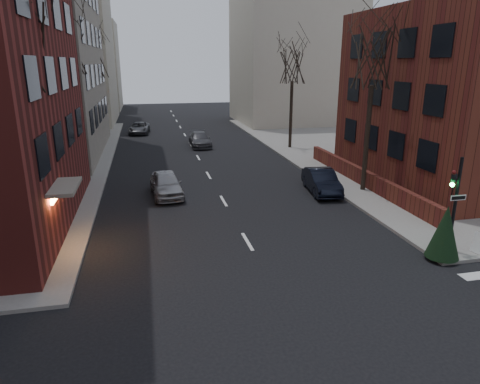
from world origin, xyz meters
The scene contains 18 objects.
building_right_brick centered at (16.50, 19.00, 5.50)m, with size 12.00×14.00×11.00m, color #5F271B.
low_wall_right centered at (9.30, 19.00, 0.65)m, with size 0.35×16.00×1.00m, color #5F271B.
building_distant_la centered at (-15.00, 55.00, 9.00)m, with size 14.00×16.00×18.00m, color #BAB39D.
building_distant_ra centered at (15.00, 50.00, 8.00)m, with size 14.00×14.00×16.00m, color #BAB39D.
building_distant_lb centered at (-13.00, 72.00, 7.00)m, with size 10.00×12.00×14.00m, color #BAB39D.
traffic_signal centered at (7.94, 8.99, 1.91)m, with size 0.76×0.44×4.00m.
tree_left_a centered at (-8.80, 14.00, 8.47)m, with size 4.18×4.18×10.26m.
tree_left_b centered at (-8.80, 26.00, 8.91)m, with size 4.40×4.40×10.80m.
tree_left_c centered at (-8.80, 40.00, 8.03)m, with size 3.96×3.96×9.72m.
tree_right_a centered at (8.80, 18.00, 8.03)m, with size 3.96×3.96×9.72m.
tree_right_b centered at (8.80, 32.00, 7.59)m, with size 3.74×3.74×9.18m.
streetlamp_near centered at (-8.20, 22.00, 4.24)m, with size 0.36×0.36×6.28m.
streetlamp_far centered at (-8.20, 42.00, 4.24)m, with size 0.36×0.36×6.28m.
parked_sedan centered at (6.20, 18.39, 0.72)m, with size 1.53×4.38×1.44m, color black.
car_lane_silver centered at (-3.17, 19.78, 0.73)m, with size 1.73×4.30×1.47m, color gray.
car_lane_gray centered at (0.80, 34.94, 0.67)m, with size 1.87×4.60×1.34m, color #3E3E43.
car_lane_far centered at (-4.89, 43.96, 0.62)m, with size 2.07×4.50×1.25m, color #45464B.
evergreen_shrub centered at (7.30, 8.50, 1.25)m, with size 1.32×1.32×2.19m, color black.
Camera 1 is at (-4.14, -5.25, 7.76)m, focal length 32.00 mm.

